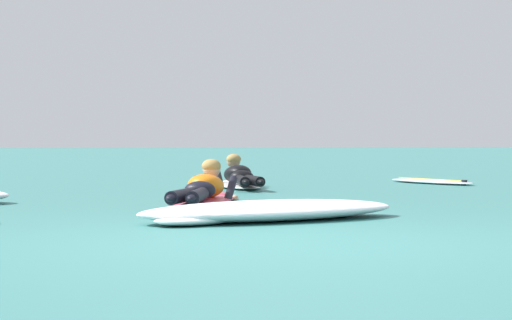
% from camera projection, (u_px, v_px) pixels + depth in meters
% --- Properties ---
extents(ground_plane, '(120.00, 120.00, 0.00)m').
position_uv_depth(ground_plane, '(157.00, 183.00, 17.31)').
color(ground_plane, '#387A75').
extents(surfer_near, '(1.18, 2.60, 0.55)m').
position_uv_depth(surfer_near, '(204.00, 192.00, 11.69)').
color(surfer_near, '#E54C66').
rests_on(surfer_near, ground).
extents(surfer_far, '(0.59, 2.47, 0.54)m').
position_uv_depth(surfer_far, '(239.00, 179.00, 15.53)').
color(surfer_far, white).
rests_on(surfer_far, ground).
extents(drifting_surfboard, '(1.13, 2.03, 0.16)m').
position_uv_depth(drifting_surfboard, '(432.00, 181.00, 17.04)').
color(drifting_surfboard, silver).
rests_on(drifting_surfboard, ground).
extents(whitewater_mid_right, '(2.74, 1.80, 0.18)m').
position_uv_depth(whitewater_mid_right, '(270.00, 211.00, 9.48)').
color(whitewater_mid_right, white).
rests_on(whitewater_mid_right, ground).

